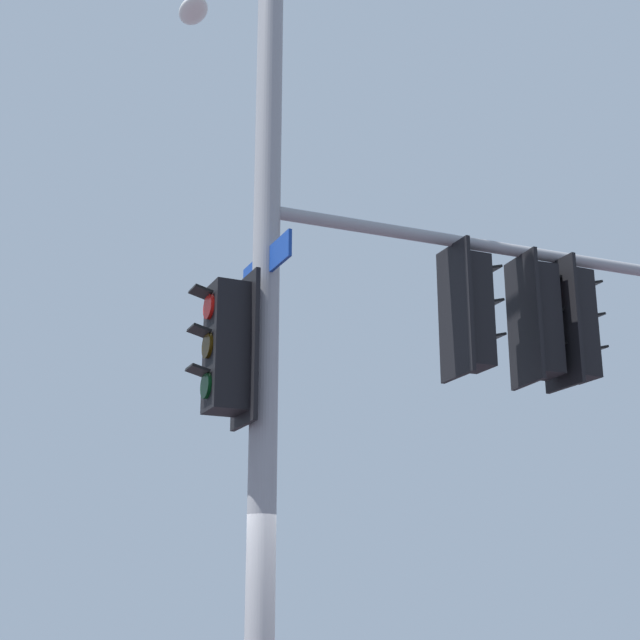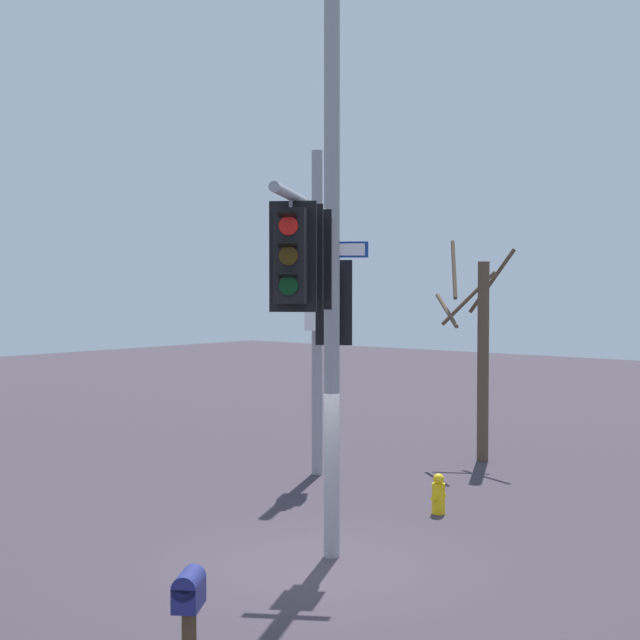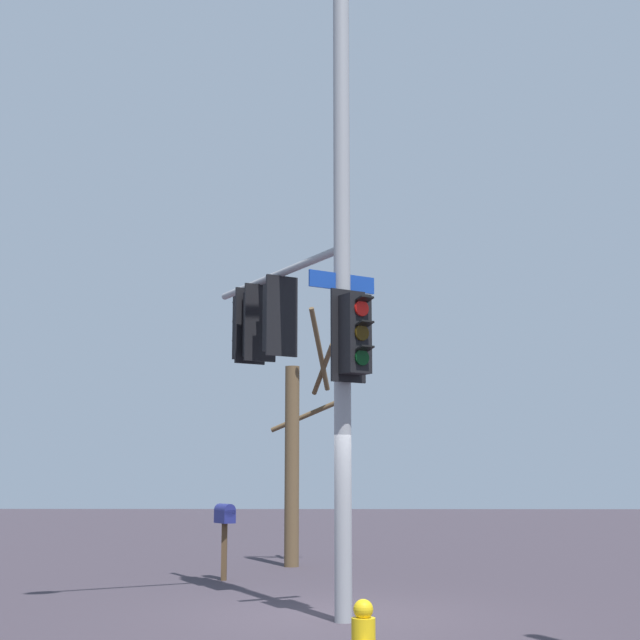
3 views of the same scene
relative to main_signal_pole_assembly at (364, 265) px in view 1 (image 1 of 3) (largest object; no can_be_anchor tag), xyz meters
name	(u,v)px [view 1 (image 1 of 3)]	position (x,y,z in m)	size (l,w,h in m)	color
main_signal_pole_assembly	(364,265)	(0.00, 0.00, 0.00)	(5.51, 3.55, 9.57)	gray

